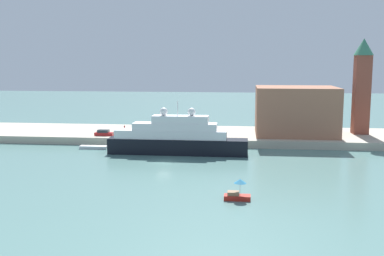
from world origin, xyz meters
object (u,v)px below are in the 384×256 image
Objects in this scene: large_yacht at (176,139)px; mooring_bollard at (187,137)px; work_barge at (94,147)px; harbor_building at (296,111)px; bell_tower at (362,82)px; small_motorboat at (237,193)px; parked_car at (104,133)px; person_figure at (125,129)px.

mooring_bollard is (0.96, 9.36, -1.10)m from large_yacht.
harbor_building reaches higher than work_barge.
small_motorboat is at bearing -118.84° from bell_tower.
harbor_building is 4.31× the size of parked_car.
small_motorboat reaches higher than work_barge.
small_motorboat is (12.83, -30.10, -2.16)m from large_yacht.
bell_tower reaches higher than large_yacht.
small_motorboat is at bearing -66.91° from large_yacht.
harbor_building is (43.98, 14.22, 6.92)m from work_barge.
work_barge is 46.74m from harbor_building.
harbor_building is at bearing 2.91° from person_figure.
large_yacht is 19.03m from work_barge.
bell_tower is at bearing 5.04° from person_figure.
harbor_building is 0.83× the size of bell_tower.
harbor_building is at bearing 17.92° from work_barge.
person_figure reaches higher than parked_car.
harbor_building is 26.48m from mooring_bollard.
small_motorboat is at bearing -104.82° from harbor_building.
large_yacht is 46.96m from bell_tower.
bell_tower reaches higher than mooring_bollard.
bell_tower is (59.27, 17.08, 13.45)m from work_barge.
harbor_building is (25.51, 17.83, 4.07)m from large_yacht.
harbor_building is 10.11× the size of person_figure.
work_barge is 0.32× the size of harbor_building.
work_barge is at bearing -163.49° from mooring_bollard.
mooring_bollard is at bearing 106.75° from small_motorboat.
large_yacht is 15.52× the size of person_figure.
person_figure reaches higher than work_barge.
large_yacht is at bearing -153.11° from bell_tower.
bell_tower is at bearing 15.87° from mooring_bollard.
small_motorboat is 4.69× the size of mooring_bollard.
work_barge is at bearing 168.96° from large_yacht.
person_figure is 2.38× the size of mooring_bollard.
work_barge is at bearing -90.13° from parked_car.
person_figure is 17.04m from mooring_bollard.
small_motorboat is 46.00m from work_barge.
mooring_bollard is (15.78, -6.42, -0.46)m from person_figure.
person_figure is (-55.62, -4.91, -11.23)m from bell_tower.
person_figure is (3.64, 12.17, 2.22)m from work_barge.
work_barge is (-18.47, 3.60, -2.85)m from large_yacht.
person_figure is at bearing 73.33° from work_barge.
bell_tower is 12.23× the size of person_figure.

